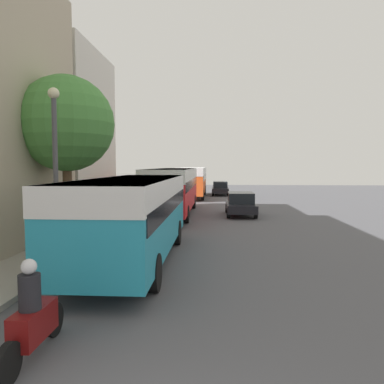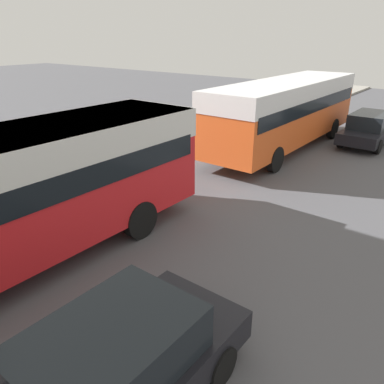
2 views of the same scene
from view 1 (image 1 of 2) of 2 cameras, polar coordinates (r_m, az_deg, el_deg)
name	(u,v)px [view 1 (image 1 of 2)]	position (r m, az deg, el deg)	size (l,w,h in m)	color
building_far_terrace	(50,136)	(24.39, -20.78, 7.96)	(6.03, 7.28, 10.06)	silver
bus_lead	(133,208)	(12.68, -8.98, -2.37)	(2.64, 9.41, 2.83)	teal
bus_following	(173,185)	(24.69, -2.88, 1.09)	(2.57, 11.54, 3.04)	red
bus_third_in_line	(192,178)	(38.09, 0.04, 2.14)	(2.61, 10.39, 3.04)	#EA5B23
motorcycle_behind_lead	(32,319)	(7.16, -23.15, -17.38)	(0.38, 2.24, 1.73)	maroon
car_crossing	(220,188)	(41.20, 4.33, 0.61)	(1.82, 4.46, 1.50)	black
car_far_curb	(241,204)	(24.52, 7.42, -1.76)	(1.89, 4.23, 1.51)	black
pedestrian_near_curb	(74,212)	(18.24, -17.50, -2.93)	(0.43, 0.43, 1.86)	#232838
street_tree	(66,124)	(15.96, -18.65, 9.76)	(3.82, 3.82, 6.69)	brown
lamp_post	(55,159)	(12.73, -20.12, 4.80)	(0.36, 0.36, 5.56)	#47474C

